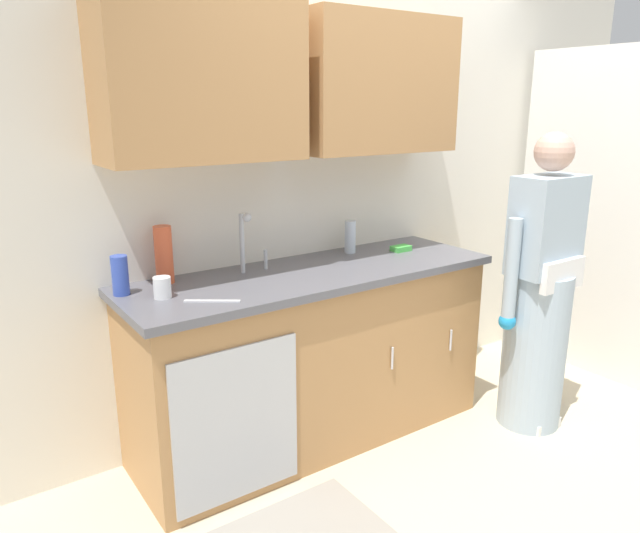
# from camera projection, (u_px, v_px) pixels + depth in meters

# --- Properties ---
(ground_plane) EXTENTS (9.00, 9.00, 0.00)m
(ground_plane) POSITION_uv_depth(u_px,v_px,m) (480.00, 462.00, 3.02)
(ground_plane) COLOR beige
(kitchen_wall_with_uppers) EXTENTS (4.80, 0.44, 2.70)m
(kitchen_wall_with_uppers) POSITION_uv_depth(u_px,v_px,m) (343.00, 155.00, 3.34)
(kitchen_wall_with_uppers) COLOR silver
(kitchen_wall_with_uppers) RESTS_ON ground
(closet_door_panel) EXTENTS (0.04, 1.10, 2.10)m
(closet_door_panel) POSITION_uv_depth(u_px,v_px,m) (594.00, 216.00, 3.85)
(closet_door_panel) COLOR silver
(closet_door_panel) RESTS_ON ground
(counter_cabinet) EXTENTS (1.90, 0.62, 0.90)m
(counter_cabinet) POSITION_uv_depth(u_px,v_px,m) (312.00, 359.00, 3.15)
(counter_cabinet) COLOR #B27F4C
(counter_cabinet) RESTS_ON ground
(countertop) EXTENTS (1.96, 0.66, 0.04)m
(countertop) POSITION_uv_depth(u_px,v_px,m) (312.00, 274.00, 3.03)
(countertop) COLOR #595960
(countertop) RESTS_ON counter_cabinet
(sink) EXTENTS (0.50, 0.36, 0.35)m
(sink) POSITION_uv_depth(u_px,v_px,m) (264.00, 281.00, 2.88)
(sink) COLOR #B7BABF
(sink) RESTS_ON counter_cabinet
(person_at_sink) EXTENTS (0.55, 0.34, 1.62)m
(person_at_sink) POSITION_uv_depth(u_px,v_px,m) (538.00, 307.00, 3.23)
(person_at_sink) COLOR white
(person_at_sink) RESTS_ON ground
(bottle_cleaner_spray) EXTENTS (0.06, 0.06, 0.18)m
(bottle_cleaner_spray) POSITION_uv_depth(u_px,v_px,m) (350.00, 237.00, 3.35)
(bottle_cleaner_spray) COLOR silver
(bottle_cleaner_spray) RESTS_ON countertop
(bottle_water_short) EXTENTS (0.08, 0.08, 0.27)m
(bottle_water_short) POSITION_uv_depth(u_px,v_px,m) (164.00, 255.00, 2.77)
(bottle_water_short) COLOR #E05933
(bottle_water_short) RESTS_ON countertop
(bottle_soap) EXTENTS (0.07, 0.07, 0.18)m
(bottle_soap) POSITION_uv_depth(u_px,v_px,m) (120.00, 275.00, 2.61)
(bottle_soap) COLOR #334CB2
(bottle_soap) RESTS_ON countertop
(cup_by_sink) EXTENTS (0.08, 0.08, 0.09)m
(cup_by_sink) POSITION_uv_depth(u_px,v_px,m) (162.00, 287.00, 2.58)
(cup_by_sink) COLOR white
(cup_by_sink) RESTS_ON countertop
(knife_on_counter) EXTENTS (0.21, 0.16, 0.01)m
(knife_on_counter) POSITION_uv_depth(u_px,v_px,m) (212.00, 301.00, 2.54)
(knife_on_counter) COLOR silver
(knife_on_counter) RESTS_ON countertop
(sponge) EXTENTS (0.11, 0.07, 0.03)m
(sponge) POSITION_uv_depth(u_px,v_px,m) (401.00, 248.00, 3.41)
(sponge) COLOR #4CBF4C
(sponge) RESTS_ON countertop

